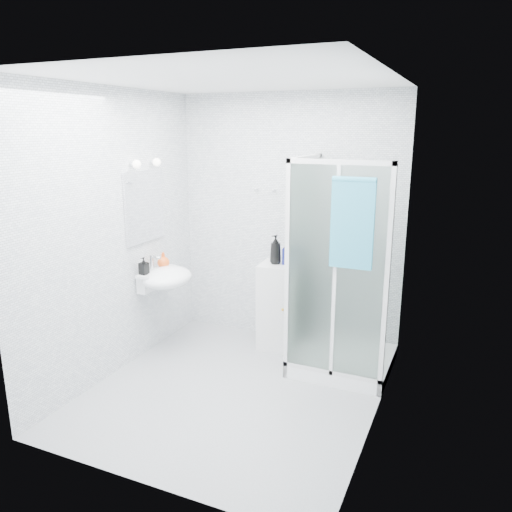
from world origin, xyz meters
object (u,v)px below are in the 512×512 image
at_px(shower_enclosure, 334,325).
at_px(shampoo_bottle_a, 276,249).
at_px(wall_basin, 165,278).
at_px(storage_cabinet, 279,306).
at_px(hand_towel, 352,221).
at_px(soap_dispenser_orange, 163,260).
at_px(soap_dispenser_black, 144,266).
at_px(shampoo_bottle_b, 289,252).

distance_m(shower_enclosure, shampoo_bottle_a, 0.95).
relative_size(wall_basin, storage_cabinet, 0.62).
bearing_deg(hand_towel, soap_dispenser_orange, 174.29).
bearing_deg(soap_dispenser_orange, storage_cabinet, 22.52).
relative_size(wall_basin, soap_dispenser_black, 3.29).
relative_size(storage_cabinet, shampoo_bottle_a, 3.06).
relative_size(shampoo_bottle_b, soap_dispenser_black, 1.45).
distance_m(wall_basin, hand_towel, 2.01).
relative_size(storage_cabinet, soap_dispenser_orange, 5.72).
bearing_deg(shampoo_bottle_b, hand_towel, -41.01).
bearing_deg(storage_cabinet, wall_basin, -154.39).
bearing_deg(soap_dispenser_orange, shampoo_bottle_b, 22.37).
height_order(storage_cabinet, soap_dispenser_orange, soap_dispenser_orange).
height_order(wall_basin, storage_cabinet, wall_basin).
bearing_deg(storage_cabinet, soap_dispenser_black, -150.73).
xyz_separation_m(storage_cabinet, hand_towel, (0.87, -0.65, 1.06)).
relative_size(shampoo_bottle_a, soap_dispenser_orange, 1.87).
relative_size(shampoo_bottle_a, soap_dispenser_black, 1.74).
bearing_deg(soap_dispenser_orange, soap_dispenser_black, -97.47).
xyz_separation_m(hand_towel, shampoo_bottle_b, (-0.78, 0.68, -0.49)).
relative_size(soap_dispenser_orange, soap_dispenser_black, 0.93).
height_order(storage_cabinet, shampoo_bottle_b, shampoo_bottle_b).
height_order(shower_enclosure, soap_dispenser_orange, shower_enclosure).
bearing_deg(wall_basin, soap_dispenser_orange, 128.23).
bearing_deg(shampoo_bottle_a, soap_dispenser_black, -146.29).
height_order(storage_cabinet, shampoo_bottle_a, shampoo_bottle_a).
xyz_separation_m(hand_towel, soap_dispenser_black, (-2.00, -0.08, -0.57)).
distance_m(storage_cabinet, soap_dispenser_black, 1.43).
xyz_separation_m(storage_cabinet, shampoo_bottle_a, (-0.04, -0.00, 0.60)).
distance_m(hand_towel, shampoo_bottle_b, 1.15).
distance_m(storage_cabinet, hand_towel, 1.52).
bearing_deg(shampoo_bottle_a, shampoo_bottle_b, 16.79).
bearing_deg(shower_enclosure, wall_basin, -169.19).
bearing_deg(soap_dispenser_orange, wall_basin, -51.77).
distance_m(shampoo_bottle_a, soap_dispenser_orange, 1.15).
xyz_separation_m(hand_towel, shampoo_bottle_a, (-0.91, 0.64, -0.46)).
xyz_separation_m(shampoo_bottle_a, soap_dispenser_orange, (-1.05, -0.45, -0.12)).
bearing_deg(soap_dispenser_black, shampoo_bottle_a, 33.71).
bearing_deg(storage_cabinet, shampoo_bottle_b, 16.85).
xyz_separation_m(wall_basin, soap_dispenser_black, (-0.12, -0.17, 0.15)).
bearing_deg(storage_cabinet, hand_towel, -40.33).
relative_size(shower_enclosure, shampoo_bottle_b, 8.11).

